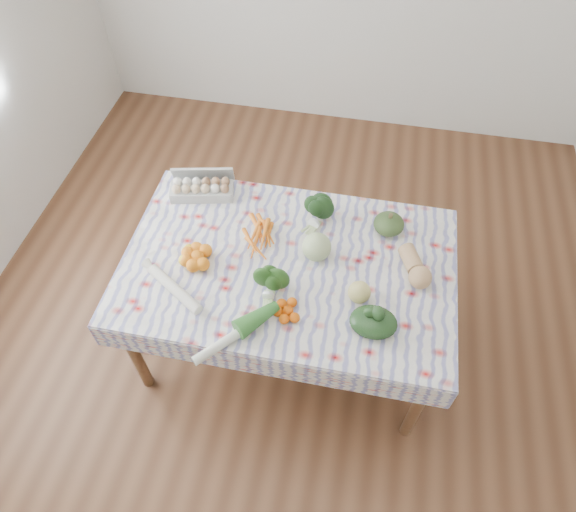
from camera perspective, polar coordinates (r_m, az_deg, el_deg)
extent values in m
plane|color=#53301C|center=(3.20, 0.00, -9.09)|extent=(4.50, 4.50, 0.00)
cube|color=brown|center=(2.59, 0.00, -1.23)|extent=(1.60, 1.00, 0.04)
cylinder|color=brown|center=(2.87, -16.68, -10.32)|extent=(0.06, 0.06, 0.71)
cylinder|color=brown|center=(2.71, 14.23, -15.81)|extent=(0.06, 0.06, 0.71)
cylinder|color=brown|center=(3.31, -11.20, 2.86)|extent=(0.06, 0.06, 0.71)
cylinder|color=brown|center=(3.17, 14.83, -1.07)|extent=(0.06, 0.06, 0.71)
cube|color=silver|center=(2.57, 0.00, -0.88)|extent=(1.66, 1.06, 0.01)
cube|color=#B3B3AE|center=(2.88, -9.56, 7.26)|extent=(0.36, 0.21, 0.09)
cube|color=orange|center=(2.64, -3.61, 2.04)|extent=(0.32, 0.30, 0.04)
ellipsoid|color=#193916|center=(2.69, 3.46, 4.83)|extent=(0.21, 0.20, 0.15)
ellipsoid|color=#395126|center=(2.71, 11.14, 3.52)|extent=(0.16, 0.16, 0.10)
sphere|color=#A8BC80|center=(2.54, 3.21, 1.01)|extent=(0.18, 0.18, 0.15)
ellipsoid|color=tan|center=(2.56, 13.98, -1.08)|extent=(0.20, 0.27, 0.11)
cube|color=orange|center=(2.58, -10.06, -0.08)|extent=(0.25, 0.25, 0.07)
ellipsoid|color=#26511A|center=(2.42, -2.10, -3.30)|extent=(0.16, 0.16, 0.11)
cube|color=#D95608|center=(2.38, 0.01, -6.03)|extent=(0.21, 0.21, 0.05)
sphere|color=tan|center=(2.42, 7.93, -4.00)|extent=(0.13, 0.13, 0.11)
ellipsoid|color=black|center=(2.35, 9.46, -7.25)|extent=(0.24, 0.20, 0.10)
cylinder|color=silver|center=(2.50, -12.48, -3.60)|extent=(0.34, 0.24, 0.05)
cylinder|color=silver|center=(2.32, -5.83, -8.68)|extent=(0.33, 0.36, 0.05)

